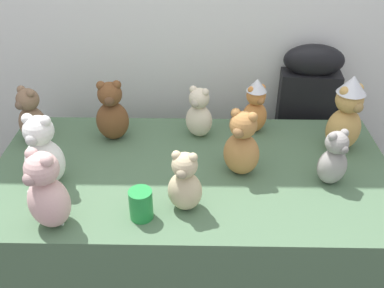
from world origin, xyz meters
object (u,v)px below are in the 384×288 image
at_px(teddy_bear_snow, 43,152).
at_px(teddy_bear_blush, 47,192).
at_px(teddy_bear_ash, 334,159).
at_px(display_table, 192,235).
at_px(instrument_case, 301,139).
at_px(teddy_bear_mocha, 31,116).
at_px(teddy_bear_honey, 346,115).
at_px(teddy_bear_chestnut, 112,112).
at_px(teddy_bear_sand, 185,183).
at_px(teddy_bear_ginger, 255,106).
at_px(teddy_bear_cream, 199,114).
at_px(party_cup_green, 141,204).
at_px(teddy_bear_caramel, 242,145).

bearing_deg(teddy_bear_snow, teddy_bear_blush, -58.55).
bearing_deg(teddy_bear_ash, display_table, 146.09).
distance_m(display_table, teddy_bear_snow, 0.73).
bearing_deg(teddy_bear_snow, display_table, 20.97).
relative_size(instrument_case, teddy_bear_mocha, 4.13).
xyz_separation_m(instrument_case, teddy_bear_ash, (-0.03, -0.60, 0.29)).
distance_m(teddy_bear_snow, teddy_bear_honey, 1.18).
height_order(teddy_bear_honey, teddy_bear_chestnut, teddy_bear_honey).
height_order(instrument_case, teddy_bear_blush, instrument_case).
bearing_deg(teddy_bear_sand, display_table, 96.82).
distance_m(teddy_bear_mocha, teddy_bear_ginger, 0.95).
height_order(teddy_bear_sand, teddy_bear_cream, same).
bearing_deg(teddy_bear_ginger, party_cup_green, -153.91).
xyz_separation_m(teddy_bear_snow, teddy_bear_cream, (0.56, 0.35, -0.03)).
relative_size(instrument_case, teddy_bear_blush, 3.56).
height_order(display_table, instrument_case, instrument_case).
relative_size(teddy_bear_ash, teddy_bear_sand, 0.96).
distance_m(teddy_bear_honey, teddy_bear_sand, 0.75).
xyz_separation_m(teddy_bear_snow, teddy_bear_caramel, (0.72, 0.08, -0.01)).
distance_m(display_table, party_cup_green, 0.52).
xyz_separation_m(teddy_bear_honey, teddy_bear_cream, (-0.59, 0.09, -0.05)).
bearing_deg(party_cup_green, teddy_bear_cream, 70.35).
bearing_deg(display_table, teddy_bear_mocha, 163.02).
height_order(teddy_bear_honey, teddy_bear_ginger, teddy_bear_honey).
bearing_deg(party_cup_green, teddy_bear_blush, -172.61).
xyz_separation_m(teddy_bear_ash, teddy_bear_ginger, (-0.25, 0.37, 0.02)).
bearing_deg(teddy_bear_sand, teddy_bear_ash, 28.19).
bearing_deg(display_table, teddy_bear_cream, 84.53).
distance_m(teddy_bear_caramel, party_cup_green, 0.44).
xyz_separation_m(teddy_bear_ginger, party_cup_green, (-0.43, -0.57, -0.07)).
distance_m(instrument_case, teddy_bear_chestnut, 1.00).
bearing_deg(teddy_bear_ash, teddy_bear_honey, 40.22).
height_order(teddy_bear_blush, teddy_bear_sand, teddy_bear_blush).
distance_m(teddy_bear_chestnut, party_cup_green, 0.54).
relative_size(teddy_bear_mocha, teddy_bear_ginger, 0.99).
bearing_deg(party_cup_green, teddy_bear_mocha, 136.94).
xyz_separation_m(instrument_case, teddy_bear_cream, (-0.53, -0.28, 0.30)).
bearing_deg(display_table, teddy_bear_caramel, -3.59).
relative_size(teddy_bear_mocha, teddy_bear_chestnut, 0.92).
distance_m(teddy_bear_mocha, teddy_bear_caramel, 0.90).
xyz_separation_m(instrument_case, teddy_bear_snow, (-1.09, -0.62, 0.32)).
bearing_deg(teddy_bear_honey, teddy_bear_sand, -175.04).
relative_size(teddy_bear_sand, teddy_bear_ginger, 0.92).
bearing_deg(party_cup_green, teddy_bear_ash, 16.89).
bearing_deg(teddy_bear_ginger, display_table, -158.60).
height_order(instrument_case, teddy_bear_honey, teddy_bear_honey).
relative_size(teddy_bear_sand, teddy_bear_caramel, 0.86).
bearing_deg(teddy_bear_ginger, instrument_case, 12.45).
bearing_deg(teddy_bear_cream, teddy_bear_blush, -102.66).
bearing_deg(teddy_bear_mocha, party_cup_green, -9.41).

